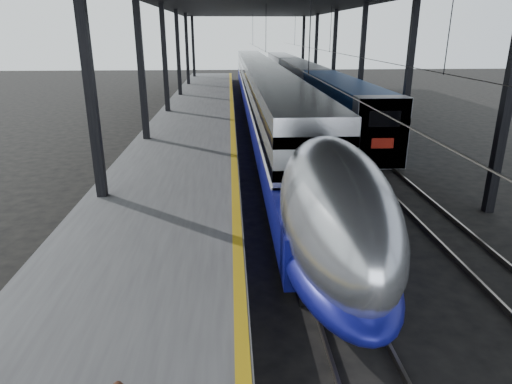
{
  "coord_description": "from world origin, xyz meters",
  "views": [
    {
      "loc": [
        -0.85,
        -11.78,
        6.93
      ],
      "look_at": [
        -0.05,
        2.24,
        2.0
      ],
      "focal_mm": 32.0,
      "sensor_mm": 36.0,
      "label": 1
    }
  ],
  "objects": [
    {
      "name": "rails",
      "position": [
        4.5,
        20.0,
        0.08
      ],
      "size": [
        6.52,
        80.0,
        0.16
      ],
      "color": "slate",
      "rests_on": "ground"
    },
    {
      "name": "ground",
      "position": [
        0.0,
        0.0,
        0.0
      ],
      "size": [
        160.0,
        160.0,
        0.0
      ],
      "primitive_type": "plane",
      "color": "black",
      "rests_on": "ground"
    },
    {
      "name": "tgv_train",
      "position": [
        2.0,
        27.37,
        2.01
      ],
      "size": [
        3.0,
        65.2,
        4.3
      ],
      "color": "#A9ABB0",
      "rests_on": "ground"
    },
    {
      "name": "yellow_strip",
      "position": [
        -0.7,
        20.0,
        1.0
      ],
      "size": [
        0.3,
        80.0,
        0.01
      ],
      "primitive_type": "cube",
      "color": "gold",
      "rests_on": "platform"
    },
    {
      "name": "second_train",
      "position": [
        7.0,
        38.21,
        1.93
      ],
      "size": [
        2.76,
        56.05,
        3.81
      ],
      "color": "navy",
      "rests_on": "ground"
    },
    {
      "name": "platform",
      "position": [
        -3.5,
        20.0,
        0.5
      ],
      "size": [
        6.0,
        80.0,
        1.0
      ],
      "primitive_type": "cube",
      "color": "#4C4C4F",
      "rests_on": "ground"
    }
  ]
}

